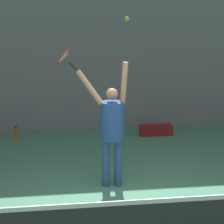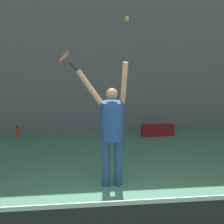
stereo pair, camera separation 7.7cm
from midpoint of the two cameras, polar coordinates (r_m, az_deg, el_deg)
ground_plane at (r=5.89m, az=3.05°, el=-15.39°), size 18.00×18.00×0.00m
back_wall at (r=10.00m, az=-1.69°, el=11.54°), size 18.00×0.10×5.00m
tennis_player at (r=6.69m, az=0.27°, el=-1.89°), size 0.86×0.54×2.12m
tennis_racket at (r=6.82m, az=-6.35°, el=7.62°), size 0.40×0.36×0.36m
tennis_ball at (r=6.44m, az=2.48°, el=12.96°), size 0.07×0.07×0.07m
water_bottle at (r=9.77m, az=-12.91°, el=-2.90°), size 0.08×0.08×0.31m
equipment_bag at (r=9.89m, az=6.65°, el=-2.56°), size 0.77×0.27×0.24m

